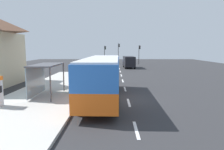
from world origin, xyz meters
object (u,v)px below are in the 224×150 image
Objects in this scene: bus at (102,76)px; sedan_near at (126,61)px; recycling_bin_green at (75,86)px; traffic_light_far_side at (105,52)px; traffic_light_median at (119,50)px; recycling_bin_orange at (74,87)px; traffic_light_near_side at (139,52)px; bus_shelter at (43,72)px; white_van at (129,61)px.

bus is 35.78m from sedan_near.
traffic_light_far_side is (1.11, 34.38, 2.39)m from recycling_bin_green.
traffic_light_far_side is at bearing -167.10° from traffic_light_median.
bus is 3.10m from recycling_bin_orange.
bus_shelter is at bearing -108.64° from traffic_light_near_side.
traffic_light_far_side is at bearing 84.75° from bus_shelter.
white_van is at bearing 81.30° from bus.
traffic_light_near_side reaches higher than recycling_bin_green.
traffic_light_near_side is at bearing 74.20° from recycling_bin_orange.
sedan_near is 3.97m from traffic_light_near_side.
traffic_light_median is 37.57m from bus_shelter.
recycling_bin_orange is at bearing -90.00° from recycling_bin_green.
bus_shelter is (-3.32, -36.12, -0.95)m from traffic_light_far_side.
recycling_bin_green is at bearing 38.15° from bus_shelter.
recycling_bin_green is 0.18× the size of traffic_light_median.
traffic_light_median reaches higher than white_van.
white_van is at bearing -108.05° from traffic_light_near_side.
white_van is 5.56× the size of recycling_bin_green.
recycling_bin_orange is 35.72m from traffic_light_near_side.
recycling_bin_orange is 35.18m from traffic_light_far_side.
recycling_bin_orange is at bearing -104.84° from white_van.
bus is 36.55m from traffic_light_far_side.
white_van is 26.63m from bus_shelter.
traffic_light_near_side is at bearing 73.88° from recycling_bin_green.
recycling_bin_green is 3.16m from bus_shelter.
bus_shelter reaches higher than recycling_bin_green.
traffic_light_far_side is 0.88× the size of traffic_light_median.
recycling_bin_green is at bearing -91.84° from traffic_light_far_side.
traffic_light_far_side is 3.60m from traffic_light_median.
white_van is (3.91, 25.57, -0.50)m from bus.
traffic_light_far_side is at bearing 88.20° from recycling_bin_orange.
bus reaches higher than sedan_near.
recycling_bin_orange is 0.70m from recycling_bin_green.
white_van is 1.13× the size of traffic_light_near_side.
recycling_bin_green is 0.20× the size of traffic_light_near_side.
traffic_light_median is at bearing 137.25° from sedan_near.
traffic_light_near_side is 37.29m from bus_shelter.
bus reaches higher than white_van.
traffic_light_far_side is at bearing 169.91° from sedan_near.
traffic_light_near_side is 5.36m from traffic_light_median.
traffic_light_median is (2.11, 37.30, 1.59)m from bus.
white_van is 24.99m from recycling_bin_orange.
recycling_bin_orange is 0.21× the size of traffic_light_far_side.
white_van is 12.06m from traffic_light_median.
traffic_light_far_side is at bearing 92.17° from bus.
bus_shelter is (-8.71, -35.16, 1.31)m from sedan_near.
white_van is 12.27m from traffic_light_far_side.
bus_shelter is at bearing -100.45° from traffic_light_median.
white_van is at bearing 74.73° from recycling_bin_green.
recycling_bin_green is at bearing -97.44° from traffic_light_median.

